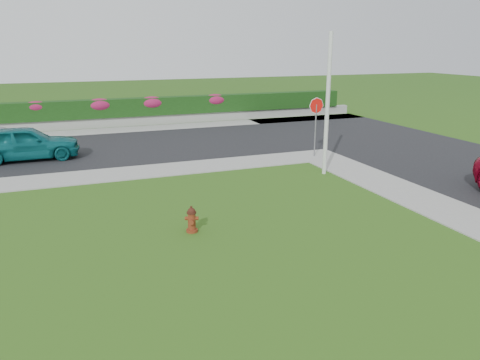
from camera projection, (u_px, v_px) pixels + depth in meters
name	position (u px, v px, depth m)	size (l,w,h in m)	color
ground	(250.00, 262.00, 10.99)	(120.00, 120.00, 0.00)	black
street_far	(38.00, 154.00, 21.83)	(26.00, 8.00, 0.04)	black
sidewalk_far	(4.00, 185.00, 17.00)	(24.00, 2.00, 0.04)	gray
curb_corner	(317.00, 155.00, 21.46)	(2.00, 2.00, 0.04)	gray
sidewalk_beyond	(114.00, 131.00, 27.69)	(34.00, 2.00, 0.04)	gray
retaining_wall	(111.00, 122.00, 28.96)	(34.00, 0.40, 0.60)	gray
hedge	(109.00, 108.00, 28.81)	(32.00, 0.90, 1.10)	black
fire_hydrant	(192.00, 220.00, 12.67)	(0.38, 0.37, 0.74)	#57220D
sedan_teal	(26.00, 143.00, 20.40)	(1.78, 4.43, 1.51)	#0D6064
utility_pole	(327.00, 105.00, 17.80)	(0.16, 0.16, 5.39)	silver
stop_sign	(316.00, 113.00, 20.78)	(0.73, 0.08, 2.69)	slate
flower_clump_c	(36.00, 107.00, 27.21)	(1.30, 0.83, 0.65)	#B11E5A
flower_clump_d	(100.00, 105.00, 28.46)	(1.56, 1.00, 0.78)	#B11E5A
flower_clump_e	(152.00, 103.00, 29.55)	(1.57, 1.01, 0.78)	#B11E5A
flower_clump_f	(215.00, 100.00, 30.99)	(1.51, 0.97, 0.75)	#B11E5A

